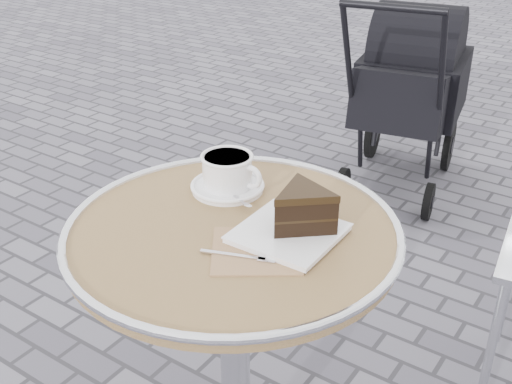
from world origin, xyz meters
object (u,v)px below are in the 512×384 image
Objects in this scene: cappuccino_set at (228,175)px; cake_plate_set at (299,215)px; cafe_table at (234,291)px; baby_stroller at (408,96)px.

cappuccino_set is 0.25m from cake_plate_set.
cappuccino_set is at bearing 129.53° from cafe_table.
cafe_table is at bearing -91.04° from baby_stroller.
cafe_table is 1.86m from baby_stroller.
baby_stroller reaches higher than cafe_table.
cake_plate_set is 1.86m from baby_stroller.
cake_plate_set is at bearing -23.16° from cappuccino_set.
cake_plate_set is (0.13, 0.06, 0.21)m from cafe_table.
cafe_table is 0.27m from cappuccino_set.
cafe_table is 2.32× the size of cake_plate_set.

